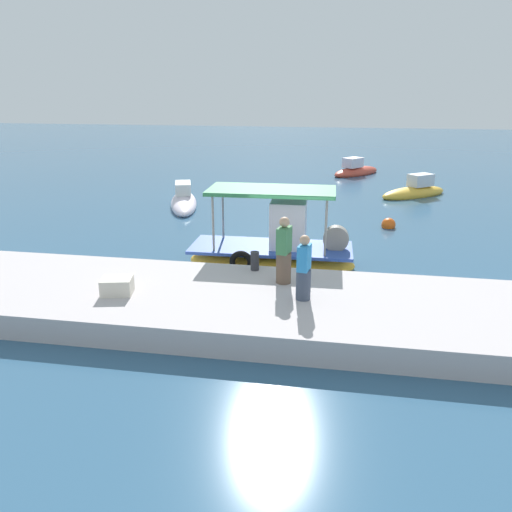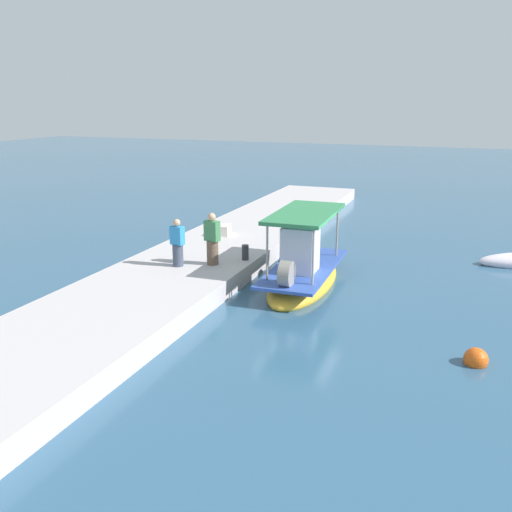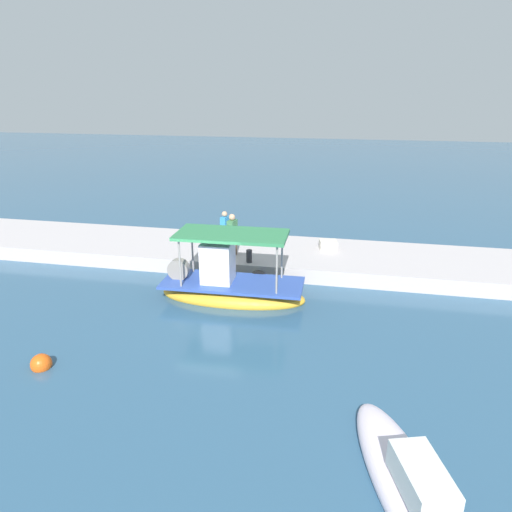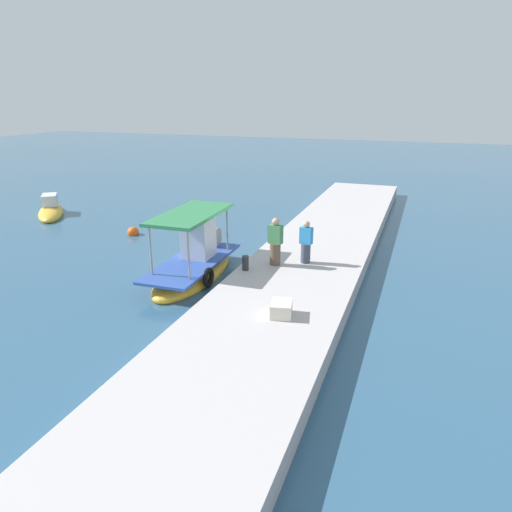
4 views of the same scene
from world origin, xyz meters
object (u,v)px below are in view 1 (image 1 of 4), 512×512
object	(u,v)px
moored_boat_near	(184,202)
moored_boat_mid	(356,171)
mooring_bollard	(255,261)
moored_boat_far	(414,192)
marker_buoy	(388,225)
fisherman_by_crate	(304,271)
cargo_crate	(117,286)
fisherman_near_bollard	(284,253)
main_fishing_boat	(274,251)

from	to	relation	value
moored_boat_near	moored_boat_mid	world-z (taller)	moored_boat_mid
mooring_bollard	moored_boat_far	size ratio (longest dim) A/B	0.13
moored_boat_near	moored_boat_far	world-z (taller)	moored_boat_far
marker_buoy	moored_boat_near	size ratio (longest dim) A/B	0.12
fisherman_by_crate	moored_boat_far	size ratio (longest dim) A/B	0.39
cargo_crate	moored_boat_far	xyz separation A→B (m)	(9.16, 16.77, -0.61)
marker_buoy	moored_boat_near	world-z (taller)	moored_boat_near
fisherman_by_crate	moored_boat_far	world-z (taller)	fisherman_by_crate
fisherman_near_bollard	moored_boat_far	bearing A→B (deg)	71.32
cargo_crate	moored_boat_near	xyz separation A→B (m)	(-2.22, 12.36, -0.62)
main_fishing_boat	fisherman_near_bollard	size ratio (longest dim) A/B	3.05
fisherman_by_crate	moored_boat_mid	distance (m)	22.93
fisherman_by_crate	moored_boat_mid	size ratio (longest dim) A/B	0.40
fisherman_near_bollard	cargo_crate	world-z (taller)	fisherman_near_bollard
moored_boat_far	moored_boat_near	bearing A→B (deg)	-158.81
main_fishing_boat	mooring_bollard	bearing A→B (deg)	-96.56
moored_boat_near	moored_boat_mid	xyz separation A→B (m)	(8.39, 10.95, 0.01)
marker_buoy	moored_boat_near	distance (m)	9.85
main_fishing_boat	fisherman_by_crate	xyz separation A→B (m)	(1.26, -4.02, 0.87)
cargo_crate	fisherman_by_crate	bearing A→B (deg)	5.76
fisherman_near_bollard	moored_boat_near	distance (m)	12.60
fisherman_by_crate	moored_boat_near	world-z (taller)	fisherman_by_crate
main_fishing_boat	fisherman_by_crate	bearing A→B (deg)	-72.58
cargo_crate	moored_boat_far	bearing A→B (deg)	61.35
main_fishing_boat	mooring_bollard	world-z (taller)	main_fishing_boat
main_fishing_boat	cargo_crate	bearing A→B (deg)	-126.63
marker_buoy	moored_boat_far	xyz separation A→B (m)	(1.82, 6.82, 0.10)
marker_buoy	moored_boat_far	size ratio (longest dim) A/B	0.14
moored_boat_mid	moored_boat_far	size ratio (longest dim) A/B	0.99
moored_boat_near	moored_boat_far	distance (m)	12.21
main_fishing_boat	moored_boat_mid	size ratio (longest dim) A/B	1.34
fisherman_by_crate	mooring_bollard	xyz separation A→B (m)	(-1.51, 1.83, -0.47)
main_fishing_boat	fisherman_by_crate	distance (m)	4.30
main_fishing_boat	fisherman_by_crate	size ratio (longest dim) A/B	3.36
mooring_bollard	marker_buoy	distance (m)	8.80
cargo_crate	moored_boat_mid	world-z (taller)	moored_boat_mid
fisherman_by_crate	cargo_crate	world-z (taller)	fisherman_by_crate
cargo_crate	marker_buoy	world-z (taller)	cargo_crate
fisherman_by_crate	marker_buoy	xyz separation A→B (m)	(2.75, 9.49, -1.24)
moored_boat_mid	main_fishing_boat	bearing A→B (deg)	-98.57
cargo_crate	moored_boat_near	size ratio (longest dim) A/B	0.15
main_fishing_boat	fisherman_near_bollard	world-z (taller)	main_fishing_boat
fisherman_near_bollard	moored_boat_near	bearing A→B (deg)	119.66
cargo_crate	moored_boat_near	bearing A→B (deg)	100.17
cargo_crate	marker_buoy	bearing A→B (deg)	53.60
moored_boat_near	fisherman_near_bollard	bearing A→B (deg)	-60.34
moored_boat_far	marker_buoy	bearing A→B (deg)	-104.99
moored_boat_mid	mooring_bollard	bearing A→B (deg)	-98.37
marker_buoy	mooring_bollard	bearing A→B (deg)	-119.07
fisherman_by_crate	mooring_bollard	size ratio (longest dim) A/B	3.03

